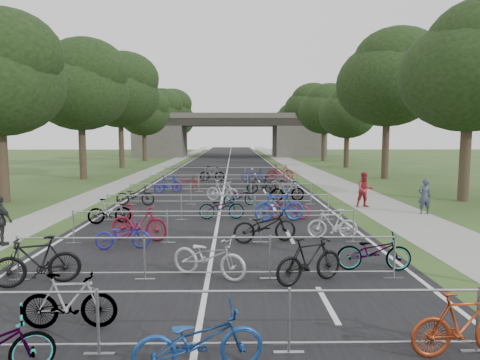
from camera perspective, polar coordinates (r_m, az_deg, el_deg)
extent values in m
plane|color=#304C20|center=(7.51, -6.12, -22.09)|extent=(200.00, 200.00, 0.00)
cube|color=black|center=(56.71, -1.53, 2.43)|extent=(11.00, 140.00, 0.01)
cube|color=gray|center=(57.18, 6.52, 2.43)|extent=(3.00, 140.00, 0.01)
cube|color=gray|center=(57.28, -9.06, 2.40)|extent=(2.00, 140.00, 0.01)
cube|color=silver|center=(56.71, -1.53, 2.43)|extent=(0.12, 140.00, 0.00)
cube|color=#4A4742|center=(72.62, -10.55, 5.09)|extent=(8.00, 8.00, 5.00)
cube|color=#4A4742|center=(72.42, 7.78, 5.13)|extent=(8.00, 8.00, 5.00)
cube|color=black|center=(71.63, -1.40, 7.65)|extent=(30.00, 8.00, 1.20)
cube|color=#4A4742|center=(67.87, -1.44, 8.59)|extent=(30.00, 0.40, 0.90)
cube|color=#4A4742|center=(75.46, -1.38, 8.33)|extent=(30.00, 0.40, 0.90)
cylinder|color=#33261C|center=(25.69, -29.10, 2.05)|extent=(0.56, 0.56, 4.20)
sphere|color=black|center=(25.25, -29.06, 14.44)|extent=(5.38, 5.38, 5.38)
cylinder|color=#33261C|center=(25.79, 27.79, 2.44)|extent=(0.56, 0.56, 4.48)
ellipsoid|color=black|center=(25.94, 28.27, 12.16)|extent=(7.17, 7.17, 5.88)
sphere|color=black|center=(26.05, 26.66, 10.22)|extent=(4.66, 4.66, 4.66)
cylinder|color=#33261C|center=(36.68, -20.25, 3.81)|extent=(0.56, 0.56, 4.72)
ellipsoid|color=black|center=(36.82, -20.52, 11.02)|extent=(7.56, 7.56, 6.20)
sphere|color=black|center=(36.34, -19.96, 13.52)|extent=(6.05, 6.05, 6.05)
sphere|color=black|center=(37.39, -20.94, 9.47)|extent=(4.91, 4.91, 4.91)
cylinder|color=#33261C|center=(36.75, 18.83, 4.16)|extent=(0.56, 0.56, 5.11)
ellipsoid|color=black|center=(36.96, 19.09, 11.94)|extent=(8.18, 8.18, 6.70)
sphere|color=black|center=(36.91, 20.36, 14.47)|extent=(6.54, 6.54, 6.54)
sphere|color=black|center=(37.17, 18.04, 10.36)|extent=(5.31, 5.31, 5.31)
cylinder|color=#33261C|center=(48.16, -15.54, 4.70)|extent=(0.56, 0.56, 5.25)
ellipsoid|color=black|center=(48.34, -15.71, 10.81)|extent=(8.40, 8.40, 6.89)
sphere|color=black|center=(47.88, -15.21, 12.90)|extent=(6.72, 6.72, 6.72)
sphere|color=black|center=(48.86, -16.10, 9.51)|extent=(5.46, 5.46, 5.46)
cylinder|color=#33261C|center=(48.23, 14.00, 3.92)|extent=(0.56, 0.56, 3.85)
ellipsoid|color=black|center=(48.25, 14.12, 8.40)|extent=(6.16, 6.16, 5.05)
sphere|color=black|center=(48.00, 15.01, 9.86)|extent=(4.93, 4.93, 4.93)
sphere|color=black|center=(48.58, 13.37, 7.49)|extent=(4.00, 4.00, 4.00)
cylinder|color=#33261C|center=(59.85, -12.62, 4.49)|extent=(0.56, 0.56, 4.20)
ellipsoid|color=black|center=(59.90, -12.71, 8.42)|extent=(6.72, 6.72, 5.51)
sphere|color=black|center=(59.37, -12.27, 9.76)|extent=(5.38, 5.38, 5.38)
sphere|color=black|center=(60.46, -13.06, 7.60)|extent=(4.37, 4.37, 4.37)
cylinder|color=#33261C|center=(59.90, 11.07, 4.65)|extent=(0.56, 0.56, 4.48)
ellipsoid|color=black|center=(59.96, 11.15, 8.85)|extent=(7.17, 7.17, 5.88)
sphere|color=black|center=(59.69, 11.85, 10.23)|extent=(5.73, 5.73, 5.73)
sphere|color=black|center=(60.31, 10.56, 7.99)|extent=(4.66, 4.66, 4.66)
cylinder|color=#33261C|center=(71.64, -10.68, 4.96)|extent=(0.56, 0.56, 4.72)
ellipsoid|color=black|center=(71.71, -10.75, 8.66)|extent=(7.56, 7.56, 6.20)
sphere|color=black|center=(71.21, -10.36, 9.91)|extent=(6.05, 6.05, 6.05)
sphere|color=black|center=(72.25, -11.06, 7.89)|extent=(4.91, 4.91, 4.91)
cylinder|color=#33261C|center=(71.67, 9.09, 5.15)|extent=(0.56, 0.56, 5.11)
ellipsoid|color=black|center=(71.78, 9.15, 9.15)|extent=(8.18, 8.18, 6.70)
sphere|color=black|center=(71.51, 9.73, 10.46)|extent=(6.54, 6.54, 6.54)
sphere|color=black|center=(72.14, 8.68, 8.32)|extent=(5.31, 5.31, 5.31)
cylinder|color=#33261C|center=(83.49, -9.28, 5.30)|extent=(0.56, 0.56, 5.25)
ellipsoid|color=black|center=(83.59, -9.34, 8.83)|extent=(8.40, 8.40, 6.89)
sphere|color=black|center=(83.11, -9.00, 10.01)|extent=(6.72, 6.72, 6.72)
sphere|color=black|center=(84.11, -9.62, 8.09)|extent=(5.46, 5.46, 5.46)
cylinder|color=#33261C|center=(83.53, 7.66, 4.85)|extent=(0.56, 0.56, 3.85)
ellipsoid|color=black|center=(83.54, 7.69, 7.43)|extent=(6.16, 6.16, 5.05)
sphere|color=black|center=(83.18, 8.17, 8.28)|extent=(4.93, 4.93, 4.93)
sphere|color=black|center=(83.95, 7.29, 6.91)|extent=(4.00, 4.00, 4.00)
cylinder|color=#33261C|center=(95.38, -8.23, 5.08)|extent=(0.56, 0.56, 4.20)
ellipsoid|color=black|center=(95.41, -8.26, 7.55)|extent=(6.72, 6.72, 5.51)
sphere|color=black|center=(94.88, -7.95, 8.38)|extent=(5.38, 5.38, 5.38)
sphere|color=black|center=(95.95, -8.51, 7.04)|extent=(4.37, 4.37, 4.37)
cylinder|color=#33261C|center=(95.41, 6.59, 5.19)|extent=(0.56, 0.56, 4.48)
ellipsoid|color=black|center=(95.45, 6.62, 7.82)|extent=(7.17, 7.17, 5.88)
sphere|color=black|center=(95.09, 7.04, 8.69)|extent=(5.73, 5.73, 5.73)
sphere|color=black|center=(95.86, 6.28, 7.28)|extent=(4.66, 4.66, 4.66)
cylinder|color=#94969B|center=(7.07, -6.22, -14.56)|extent=(9.20, 0.04, 0.04)
cylinder|color=#94969B|center=(7.42, -6.14, -20.86)|extent=(9.20, 0.04, 0.04)
cylinder|color=#94969B|center=(7.55, -18.41, -17.55)|extent=(0.05, 0.05, 1.10)
cube|color=#94969B|center=(7.78, -18.27, -21.17)|extent=(0.50, 0.08, 0.03)
cylinder|color=#94969B|center=(7.29, 6.56, -18.17)|extent=(0.05, 0.05, 1.10)
cube|color=#94969B|center=(7.52, 6.51, -21.89)|extent=(0.50, 0.08, 0.03)
cylinder|color=#94969B|center=(8.25, 29.11, -15.96)|extent=(0.05, 0.05, 1.10)
cube|color=#94969B|center=(8.46, 28.92, -19.34)|extent=(0.50, 0.08, 0.03)
cylinder|color=#94969B|center=(10.51, -4.39, -7.67)|extent=(9.20, 0.04, 0.04)
cylinder|color=#94969B|center=(10.75, -4.35, -12.18)|extent=(9.20, 0.04, 0.04)
cylinder|color=#94969B|center=(11.84, -27.50, -9.27)|extent=(0.05, 0.05, 1.10)
cube|color=#94969B|center=(11.99, -27.37, -11.74)|extent=(0.50, 0.08, 0.03)
cylinder|color=#94969B|center=(10.84, -12.61, -10.11)|extent=(0.05, 0.05, 1.10)
cube|color=#94969B|center=(11.00, -12.55, -12.79)|extent=(0.50, 0.08, 0.03)
cylinder|color=#94969B|center=(10.66, 4.03, -10.25)|extent=(0.05, 0.05, 1.10)
cube|color=#94969B|center=(10.82, 4.00, -12.97)|extent=(0.50, 0.08, 0.03)
cylinder|color=#94969B|center=(11.33, 19.89, -9.61)|extent=(0.05, 0.05, 1.10)
cube|color=#94969B|center=(11.49, 19.80, -12.18)|extent=(0.50, 0.08, 0.03)
cylinder|color=#94969B|center=(14.03, -3.49, -4.19)|extent=(9.20, 0.04, 0.04)
cylinder|color=#94969B|center=(14.21, -3.47, -7.65)|extent=(9.20, 0.04, 0.04)
cylinder|color=#94969B|center=(15.05, -21.35, -5.84)|extent=(0.05, 0.05, 1.10)
cube|color=#94969B|center=(15.17, -21.27, -7.82)|extent=(0.50, 0.08, 0.03)
cylinder|color=#94969B|center=(14.28, -9.67, -6.13)|extent=(0.05, 0.05, 1.10)
cube|color=#94969B|center=(14.40, -9.64, -8.22)|extent=(0.50, 0.08, 0.03)
cylinder|color=#94969B|center=(14.14, 2.78, -6.17)|extent=(0.05, 0.05, 1.10)
cube|color=#94969B|center=(14.26, 2.77, -8.28)|extent=(0.50, 0.08, 0.03)
cylinder|color=#94969B|center=(14.66, 14.90, -5.94)|extent=(0.05, 0.05, 1.10)
cube|color=#94969B|center=(14.77, 14.84, -7.97)|extent=(0.50, 0.08, 0.03)
cylinder|color=#94969B|center=(17.78, -2.94, -2.03)|extent=(9.20, 0.04, 0.04)
cylinder|color=#94969B|center=(17.92, -2.92, -4.78)|extent=(9.20, 0.04, 0.04)
cylinder|color=#94969B|center=(18.60, -17.27, -3.49)|extent=(0.05, 0.05, 1.10)
cube|color=#94969B|center=(18.69, -17.22, -5.11)|extent=(0.50, 0.08, 0.03)
cylinder|color=#94969B|center=(17.98, -7.83, -3.60)|extent=(0.05, 0.05, 1.10)
cube|color=#94969B|center=(18.07, -7.80, -5.27)|extent=(0.50, 0.08, 0.03)
cylinder|color=#94969B|center=(17.87, 2.00, -3.61)|extent=(0.05, 0.05, 1.10)
cube|color=#94969B|center=(17.96, 1.99, -5.29)|extent=(0.50, 0.08, 0.03)
cylinder|color=#94969B|center=(18.28, 11.67, -3.51)|extent=(0.05, 0.05, 1.10)
cube|color=#94969B|center=(18.37, 11.63, -5.16)|extent=(0.50, 0.08, 0.03)
cylinder|color=#94969B|center=(21.74, -2.56, -0.56)|extent=(9.20, 0.04, 0.04)
cylinder|color=#94969B|center=(21.86, -2.55, -2.82)|extent=(9.20, 0.04, 0.04)
cylinder|color=#94969B|center=(22.42, -14.40, -1.83)|extent=(0.05, 0.05, 1.10)
cube|color=#94969B|center=(22.50, -14.36, -3.18)|extent=(0.50, 0.08, 0.03)
cylinder|color=#94969B|center=(21.91, -6.57, -1.86)|extent=(0.05, 0.05, 1.10)
cube|color=#94969B|center=(21.99, -6.55, -3.24)|extent=(0.50, 0.08, 0.03)
cylinder|color=#94969B|center=(21.82, 1.47, -1.85)|extent=(0.05, 0.05, 1.10)
cube|color=#94969B|center=(21.90, 1.47, -3.24)|extent=(0.50, 0.08, 0.03)
cylinder|color=#94969B|center=(22.15, 9.43, -1.81)|extent=(0.05, 0.05, 1.10)
cube|color=#94969B|center=(22.23, 9.40, -3.18)|extent=(0.50, 0.08, 0.03)
cylinder|color=#94969B|center=(26.72, -2.25, 0.67)|extent=(9.20, 0.04, 0.04)
cylinder|color=#94969B|center=(26.81, -2.24, -1.18)|extent=(9.20, 0.04, 0.04)
cylinder|color=#94969B|center=(27.27, -11.95, -0.41)|extent=(0.05, 0.05, 1.10)
cube|color=#94969B|center=(27.33, -11.93, -1.52)|extent=(0.50, 0.08, 0.03)
cylinder|color=#94969B|center=(26.85, -5.52, -0.40)|extent=(0.05, 0.05, 1.10)
cube|color=#94969B|center=(26.91, -5.51, -1.53)|extent=(0.50, 0.08, 0.03)
cylinder|color=#94969B|center=(26.77, 1.04, -0.39)|extent=(0.05, 0.05, 1.10)
cube|color=#94969B|center=(26.84, 1.03, -1.53)|extent=(0.50, 0.08, 0.03)
cylinder|color=#94969B|center=(27.05, 7.54, -0.38)|extent=(0.05, 0.05, 1.10)
cube|color=#94969B|center=(27.12, 7.53, -1.50)|extent=(0.50, 0.08, 0.03)
cylinder|color=#94969B|center=(32.69, -2.00, 1.65)|extent=(9.20, 0.04, 0.04)
cylinder|color=#94969B|center=(32.77, -2.00, 0.13)|extent=(9.20, 0.04, 0.04)
cylinder|color=#94969B|center=(33.15, -9.97, 0.75)|extent=(0.05, 0.05, 1.10)
cube|color=#94969B|center=(33.20, -9.96, -0.17)|extent=(0.50, 0.08, 0.03)
cylinder|color=#94969B|center=(32.80, -4.68, 0.77)|extent=(0.05, 0.05, 1.10)
cube|color=#94969B|center=(32.85, -4.67, -0.16)|extent=(0.50, 0.08, 0.03)
cylinder|color=#94969B|center=(32.74, 0.69, 0.78)|extent=(0.05, 0.05, 1.10)
cube|color=#94969B|center=(32.79, 0.69, -0.15)|extent=(0.50, 0.08, 0.03)
cylinder|color=#94969B|center=(32.97, 6.02, 0.78)|extent=(0.05, 0.05, 1.10)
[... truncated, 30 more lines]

